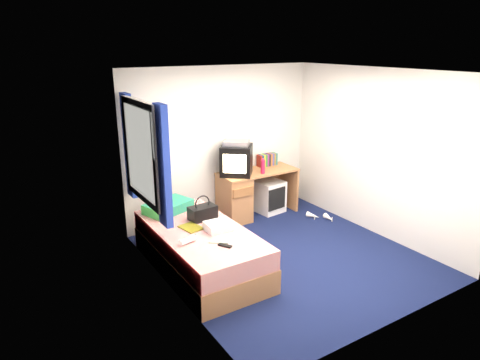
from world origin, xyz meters
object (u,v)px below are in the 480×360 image
pillow (168,207)px  vcr (236,143)px  towel (218,226)px  remote_control (225,246)px  colour_swatch_fan (219,242)px  desk (243,194)px  magazine (191,228)px  water_bottle (188,240)px  bed (200,249)px  picture_frame (275,160)px  pink_water_bottle (263,167)px  handbag (203,212)px  aerosol_can (250,166)px  storage_cube (269,196)px  crt_tv (236,160)px  white_heels (321,217)px

pillow → vcr: (1.32, 0.38, 0.65)m
towel → remote_control: bearing=-109.5°
pillow → colour_swatch_fan: pillow is taller
desk → magazine: 1.76m
desk → remote_control: bearing=-127.9°
towel → water_bottle: bearing=-164.2°
bed → colour_swatch_fan: bearing=-88.5°
picture_frame → desk: bearing=-150.2°
bed → remote_control: bearing=-87.5°
pink_water_bottle → handbag: size_ratio=0.59×
picture_frame → handbag: size_ratio=0.38×
bed → pillow: bearing=97.5°
aerosol_can → colour_swatch_fan: aerosol_can is taller
aerosol_can → towel: size_ratio=0.56×
handbag → storage_cube: bearing=23.5°
picture_frame → storage_cube: bearing=-127.3°
pillow → picture_frame: size_ratio=4.34×
bed → desk: size_ratio=1.54×
crt_tv → vcr: (0.00, 0.00, 0.27)m
aerosol_can → white_heels: aerosol_can is taller
pink_water_bottle → aerosol_can: 0.23m
handbag → remote_control: size_ratio=2.27×
bed → crt_tv: 1.80m
bed → towel: towel is taller
desk → crt_tv: bearing=179.9°
storage_cube → aerosol_can: size_ratio=3.14×
desk → storage_cube: 0.54m
handbag → crt_tv: bearing=36.0°
handbag → magazine: 0.32m
pillow → handbag: size_ratio=1.67×
storage_cube → magazine: (-1.93, -1.04, 0.28)m
desk → storage_cube: desk is taller
bed → desk: 1.75m
towel → remote_control: size_ratio=1.88×
handbag → white_heels: 2.27m
picture_frame → crt_tv: bearing=-151.9°
bed → picture_frame: size_ratio=14.29×
storage_cube → picture_frame: (0.24, 0.17, 0.56)m
bed → magazine: 0.30m
water_bottle → bed: bearing=43.1°
water_bottle → colour_swatch_fan: (0.31, -0.17, -0.03)m
pink_water_bottle → towel: bearing=-142.5°
handbag → picture_frame: bearing=24.6°
crt_tv → handbag: (-1.04, -0.86, -0.35)m
bed → picture_frame: picture_frame is taller
magazine → colour_swatch_fan: size_ratio=1.27×
bed → storage_cube: size_ratio=3.77×
desk → vcr: 0.85m
desk → picture_frame: (0.75, 0.17, 0.41)m
pillow → aerosol_can: 1.66m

